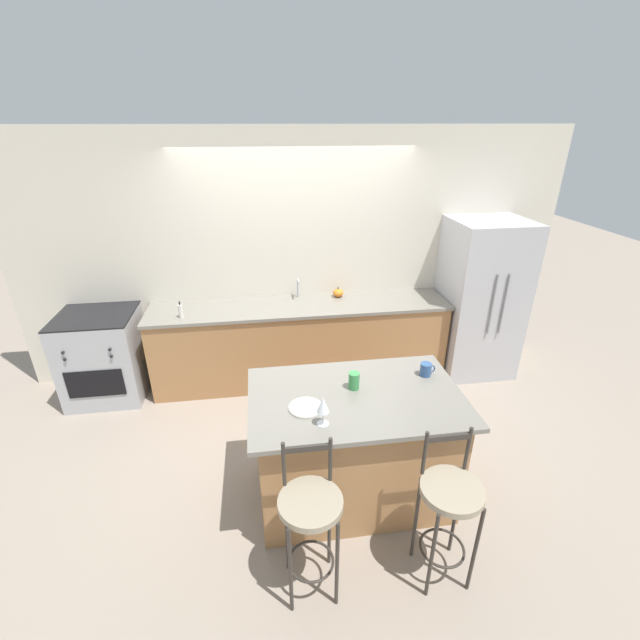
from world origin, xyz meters
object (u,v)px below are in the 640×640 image
at_px(refrigerator, 480,299).
at_px(dinner_plate, 306,407).
at_px(oven_range, 104,356).
at_px(bar_stool_near, 310,517).
at_px(wine_glass, 323,405).
at_px(soap_bottle, 181,311).
at_px(pumpkin_decoration, 338,293).
at_px(coffee_mug, 426,369).
at_px(bar_stool_far, 449,504).
at_px(tumbler_cup, 354,381).

xyz_separation_m(refrigerator, dinner_plate, (-2.20, -1.80, 0.05)).
relative_size(oven_range, bar_stool_near, 0.89).
distance_m(bar_stool_near, wine_glass, 0.66).
xyz_separation_m(wine_glass, soap_bottle, (-1.17, 1.88, -0.09)).
distance_m(bar_stool_near, dinner_plate, 0.70).
distance_m(wine_glass, pumpkin_decoration, 2.27).
bearing_deg(coffee_mug, bar_stool_far, -100.21).
bearing_deg(dinner_plate, bar_stool_near, -94.40).
xyz_separation_m(bar_stool_far, tumbler_cup, (-0.42, 0.83, 0.39)).
height_order(wine_glass, soap_bottle, wine_glass).
bearing_deg(coffee_mug, wine_glass, -151.86).
relative_size(bar_stool_near, tumbler_cup, 8.17).
height_order(oven_range, pumpkin_decoration, pumpkin_decoration).
distance_m(refrigerator, bar_stool_near, 3.31).
distance_m(bar_stool_far, wine_glass, 0.97).
height_order(bar_stool_far, dinner_plate, bar_stool_far).
bearing_deg(soap_bottle, dinner_plate, -57.72).
xyz_separation_m(refrigerator, wine_glass, (-2.11, -1.98, 0.19)).
relative_size(coffee_mug, pumpkin_decoration, 1.02).
bearing_deg(refrigerator, tumbler_cup, -138.49).
bearing_deg(soap_bottle, refrigerator, 1.74).
xyz_separation_m(coffee_mug, pumpkin_decoration, (-0.37, 1.74, -0.02)).
height_order(bar_stool_far, tumbler_cup, bar_stool_far).
xyz_separation_m(refrigerator, oven_range, (-4.15, 0.02, -0.42)).
relative_size(dinner_plate, coffee_mug, 1.97).
distance_m(bar_stool_far, pumpkin_decoration, 2.70).
relative_size(dinner_plate, tumbler_cup, 1.83).
bearing_deg(oven_range, pumpkin_decoration, 4.66).
xyz_separation_m(refrigerator, pumpkin_decoration, (-1.60, 0.23, 0.07)).
bearing_deg(bar_stool_near, oven_range, 128.00).
height_order(oven_range, coffee_mug, coffee_mug).
height_order(oven_range, dinner_plate, dinner_plate).
xyz_separation_m(bar_stool_near, pumpkin_decoration, (0.65, 2.64, 0.36)).
relative_size(wine_glass, pumpkin_decoration, 1.77).
distance_m(oven_range, soap_bottle, 1.02).
xyz_separation_m(dinner_plate, pumpkin_decoration, (0.60, 2.03, 0.02)).
relative_size(bar_stool_near, soap_bottle, 6.15).
bearing_deg(coffee_mug, pumpkin_decoration, 101.96).
relative_size(bar_stool_near, bar_stool_far, 1.00).
height_order(oven_range, bar_stool_near, bar_stool_near).
bearing_deg(oven_range, dinner_plate, -43.05).
bearing_deg(tumbler_cup, pumpkin_decoration, 83.13).
bearing_deg(pumpkin_decoration, wine_glass, -102.96).
bearing_deg(pumpkin_decoration, coffee_mug, -78.04).
relative_size(oven_range, wine_glass, 4.53).
xyz_separation_m(wine_glass, coffee_mug, (0.88, 0.47, -0.10)).
bearing_deg(tumbler_cup, bar_stool_near, -117.93).
bearing_deg(tumbler_cup, oven_range, 145.00).
relative_size(bar_stool_near, dinner_plate, 4.47).
height_order(pumpkin_decoration, soap_bottle, soap_bottle).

